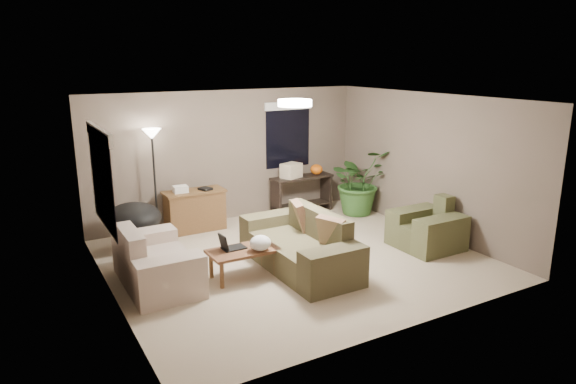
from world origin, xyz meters
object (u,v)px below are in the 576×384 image
main_sofa (301,248)px  armchair (427,230)px  papasan_chair (134,223)px  cat_scratching_post (412,227)px  console_table (302,191)px  loveseat (155,264)px  floor_lamp (153,147)px  desk (195,210)px  houseplant (359,188)px  coffee_table (243,253)px

main_sofa → armchair: size_ratio=2.20×
papasan_chair → cat_scratching_post: (4.36, -1.84, -0.25)m
console_table → papasan_chair: (-3.52, -0.50, 0.03)m
loveseat → floor_lamp: 2.50m
loveseat → papasan_chair: loveseat is taller
loveseat → console_table: (3.60, 1.99, 0.14)m
desk → console_table: size_ratio=0.85×
desk → houseplant: houseplant is taller
floor_lamp → main_sofa: bearing=-59.5°
papasan_chair → cat_scratching_post: bearing=-22.9°
main_sofa → loveseat: size_ratio=1.37×
armchair → desk: bearing=138.0°
loveseat → houseplant: houseplant is taller
armchair → desk: 4.12m
coffee_table → desk: desk is taller
armchair → floor_lamp: size_ratio=0.52×
armchair → console_table: (-0.76, 2.79, 0.14)m
armchair → cat_scratching_post: size_ratio=2.00×
armchair → houseplant: houseplant is taller
loveseat → desk: (1.29, 1.96, 0.08)m
coffee_table → console_table: 3.38m
loveseat → armchair: (4.36, -0.79, 0.00)m
desk → papasan_chair: 1.30m
armchair → floor_lamp: floor_lamp is taller
coffee_table → houseplant: size_ratio=0.74×
loveseat → coffee_table: size_ratio=1.60×
coffee_table → desk: bearing=87.3°
coffee_table → desk: 2.34m
desk → floor_lamp: bearing=173.6°
main_sofa → console_table: bearing=58.6°
coffee_table → papasan_chair: papasan_chair is taller
armchair → papasan_chair: bearing=151.9°
desk → console_table: 2.31m
desk → console_table: same height
desk → coffee_table: bearing=-92.7°
loveseat → floor_lamp: size_ratio=0.84×
loveseat → main_sofa: bearing=-12.6°
cat_scratching_post → houseplant: bearing=86.5°
coffee_table → cat_scratching_post: cat_scratching_post is taller
desk → armchair: bearing=-42.0°
desk → papasan_chair: size_ratio=1.05×
main_sofa → cat_scratching_post: size_ratio=4.40×
armchair → floor_lamp: bearing=142.9°
armchair → houseplant: bearing=84.9°
main_sofa → console_table: main_sofa is taller
desk → papasan_chair: papasan_chair is taller
coffee_table → cat_scratching_post: bearing=0.3°
armchair → desk: size_ratio=0.91×
armchair → cat_scratching_post: bearing=78.7°
coffee_table → houseplant: (3.36, 1.71, 0.17)m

